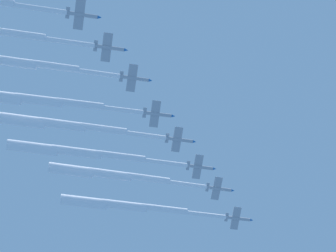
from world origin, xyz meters
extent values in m
cylinder|color=#9EA3AD|center=(40.30, -19.86, 139.32)|extent=(3.70, 9.06, 1.40)
cone|color=#1959A5|center=(41.61, -24.73, 139.32)|extent=(1.63, 1.60, 1.33)
cylinder|color=black|center=(39.07, -15.27, 139.32)|extent=(1.17, 0.85, 1.05)
ellipsoid|color=black|center=(40.97, -21.73, 139.76)|extent=(1.41, 2.08, 0.90)
cube|color=#9EA3AD|center=(40.14, -19.34, 139.27)|extent=(8.39, 4.68, 2.95)
cube|color=#1959A5|center=(43.67, -18.39, 138.05)|extent=(1.27, 2.40, 0.33)
cube|color=#1959A5|center=(36.66, -20.28, 140.63)|extent=(1.27, 2.40, 0.33)
cube|color=#9EA3AD|center=(39.32, -16.21, 139.32)|extent=(3.23, 1.85, 1.17)
cube|color=#1959A5|center=(39.62, -16.12, 140.21)|extent=(1.09, 1.55, 1.83)
cylinder|color=white|center=(37.20, -8.35, 139.32)|extent=(5.84, 15.73, 1.79)
cylinder|color=white|center=(33.36, 4.85, 139.42)|extent=(6.70, 15.96, 2.68)
cylinder|color=white|center=(30.16, 18.22, 139.28)|extent=(7.56, 16.19, 3.58)
cylinder|color=white|center=(26.99, 31.60, 139.13)|extent=(8.43, 16.42, 4.47)
cylinder|color=#9EA3AD|center=(28.79, -14.18, 142.43)|extent=(3.81, 9.03, 1.38)
cone|color=#1959A5|center=(30.18, -19.04, 142.43)|extent=(1.62, 1.61, 1.31)
cylinder|color=black|center=(27.47, -9.62, 142.43)|extent=(1.16, 0.86, 1.03)
ellipsoid|color=black|center=(29.47, -16.05, 142.88)|extent=(1.42, 2.08, 0.87)
cube|color=#9EA3AD|center=(28.62, -13.67, 142.38)|extent=(8.50, 4.82, 2.62)
cube|color=#1959A5|center=(32.18, -12.65, 141.31)|extent=(1.31, 2.40, 0.30)
cube|color=#1959A5|center=(25.11, -14.68, 143.59)|extent=(1.31, 2.40, 0.30)
cube|color=#9EA3AD|center=(27.74, -10.55, 142.43)|extent=(3.27, 1.91, 1.04)
cube|color=#1959A5|center=(28.01, -10.47, 143.34)|extent=(1.04, 1.53, 1.85)
cylinder|color=white|center=(25.61, -3.13, 142.43)|extent=(5.78, 14.74, 1.75)
cylinder|color=white|center=(21.78, 9.18, 142.52)|extent=(6.62, 14.98, 2.63)
cylinder|color=white|center=(18.59, 21.69, 142.40)|extent=(7.46, 15.22, 3.50)
cylinder|color=white|center=(15.44, 34.20, 142.27)|extent=(8.31, 15.46, 4.38)
cylinder|color=#9EA3AD|center=(17.27, -8.51, 140.58)|extent=(3.70, 9.06, 1.41)
cone|color=#1959A5|center=(18.59, -13.39, 140.58)|extent=(1.63, 1.60, 1.34)
cylinder|color=black|center=(16.03, -3.92, 140.58)|extent=(1.17, 0.85, 1.05)
ellipsoid|color=black|center=(17.94, -10.38, 141.02)|extent=(1.41, 2.08, 0.90)
cube|color=#9EA3AD|center=(17.11, -7.99, 140.53)|extent=(8.38, 4.68, 2.96)
cube|color=#1959A5|center=(20.64, -7.04, 139.30)|extent=(1.27, 2.40, 0.33)
cube|color=#1959A5|center=(13.64, -8.93, 141.89)|extent=(1.27, 2.40, 0.33)
cube|color=#9EA3AD|center=(16.29, -4.86, 140.58)|extent=(3.23, 1.86, 1.17)
cube|color=#1959A5|center=(16.60, -4.78, 141.47)|extent=(1.09, 1.55, 1.83)
cylinder|color=white|center=(14.12, 3.17, 140.58)|extent=(5.95, 16.10, 1.79)
cylinder|color=white|center=(10.18, 16.69, 140.68)|extent=(6.81, 16.34, 2.68)
cylinder|color=white|center=(6.89, 30.39, 140.54)|extent=(7.68, 16.57, 3.58)
cylinder|color=white|center=(3.62, 44.10, 140.39)|extent=(8.54, 16.80, 4.47)
cylinder|color=#9EA3AD|center=(5.76, -2.84, 140.84)|extent=(3.72, 9.04, 1.38)
cone|color=#1959A5|center=(7.10, -7.71, 140.84)|extent=(1.61, 1.60, 1.31)
cylinder|color=black|center=(4.50, 1.74, 140.84)|extent=(1.15, 0.85, 1.03)
ellipsoid|color=black|center=(6.42, -4.71, 141.28)|extent=(1.40, 2.08, 0.87)
cube|color=#9EA3AD|center=(5.60, -2.32, 140.79)|extent=(8.49, 4.74, 2.62)
cube|color=#1959A5|center=(9.17, -1.34, 139.72)|extent=(1.28, 2.40, 0.30)
cube|color=#1959A5|center=(2.07, -3.29, 142.00)|extent=(1.28, 2.40, 0.30)
cube|color=#9EA3AD|center=(4.75, 0.81, 140.84)|extent=(3.27, 1.88, 1.04)
cube|color=#1959A5|center=(5.03, 0.88, 141.75)|extent=(1.02, 1.53, 1.85)
cylinder|color=white|center=(2.72, 8.18, 140.84)|extent=(5.58, 14.61, 1.75)
cylinder|color=white|center=(-0.94, 20.41, 140.93)|extent=(6.43, 14.85, 2.63)
cylinder|color=white|center=(-3.95, 32.82, 140.80)|extent=(7.27, 15.08, 3.50)
cylinder|color=white|center=(-6.93, 45.24, 140.67)|extent=(8.12, 15.31, 4.38)
cylinder|color=#9EA3AD|center=(-5.76, 2.84, 139.15)|extent=(3.60, 9.07, 1.41)
cone|color=#1959A5|center=(-4.50, -2.06, 139.15)|extent=(1.62, 1.59, 1.34)
cylinder|color=black|center=(-6.94, 7.44, 139.15)|extent=(1.17, 0.84, 1.06)
ellipsoid|color=black|center=(-5.11, 0.96, 139.59)|extent=(1.39, 2.08, 0.90)
cube|color=#9EA3AD|center=(-5.91, 3.36, 139.11)|extent=(8.35, 4.58, 3.03)
cube|color=#1959A5|center=(-2.38, 4.26, 137.84)|extent=(1.24, 2.40, 0.34)
cube|color=#1959A5|center=(-9.38, 2.46, 140.50)|extent=(1.24, 2.40, 0.34)
cube|color=#9EA3AD|center=(-6.70, 6.50, 139.15)|extent=(3.22, 1.82, 1.20)
cube|color=#1959A5|center=(-6.38, 6.58, 140.05)|extent=(1.09, 1.55, 1.82)
cylinder|color=white|center=(-8.54, 13.69, 139.15)|extent=(5.25, 14.15, 1.80)
cylinder|color=white|center=(-11.86, 25.53, 139.26)|extent=(6.12, 14.37, 2.70)
cylinder|color=white|center=(-14.54, 37.54, 139.11)|extent=(6.99, 14.60, 3.59)
cylinder|color=#9EA3AD|center=(-17.27, 8.51, 142.30)|extent=(3.72, 9.06, 1.41)
cone|color=#1959A5|center=(-15.95, 3.64, 142.30)|extent=(1.63, 1.61, 1.34)
cylinder|color=black|center=(-18.51, 13.09, 142.30)|extent=(1.18, 0.86, 1.06)
ellipsoid|color=black|center=(-16.60, 6.64, 142.74)|extent=(1.41, 2.08, 0.90)
cube|color=#9EA3AD|center=(-17.43, 9.03, 142.25)|extent=(8.36, 4.68, 3.02)
cube|color=#1959A5|center=(-13.92, 9.98, 140.99)|extent=(1.27, 2.40, 0.33)
cube|color=#1959A5|center=(-20.89, 8.09, 143.64)|extent=(1.27, 2.40, 0.33)
cube|color=#9EA3AD|center=(-18.26, 12.16, 142.30)|extent=(3.22, 1.86, 1.20)
cube|color=#1959A5|center=(-17.94, 12.24, 143.19)|extent=(1.11, 1.55, 1.83)
cylinder|color=white|center=(-20.22, 19.39, 142.30)|extent=(5.47, 14.27, 1.80)
cylinder|color=white|center=(-23.74, 31.32, 142.40)|extent=(6.34, 14.51, 2.69)
cylinder|color=white|center=(-26.62, 43.42, 142.26)|extent=(7.21, 14.74, 3.59)
cylinder|color=#9EA3AD|center=(-28.79, 14.18, 141.11)|extent=(3.68, 9.06, 1.41)
cone|color=#1959A5|center=(-27.48, 9.30, 141.11)|extent=(1.63, 1.60, 1.34)
cylinder|color=black|center=(-30.01, 18.77, 141.11)|extent=(1.17, 0.85, 1.05)
ellipsoid|color=black|center=(-28.12, 12.31, 141.55)|extent=(1.40, 2.08, 0.90)
cube|color=#9EA3AD|center=(-28.94, 14.70, 141.06)|extent=(8.39, 4.66, 2.95)
cube|color=#1959A5|center=(-25.42, 15.64, 139.83)|extent=(1.26, 2.40, 0.33)
cube|color=#1959A5|center=(-32.42, 13.77, 142.42)|extent=(1.26, 2.40, 0.33)
cube|color=#9EA3AD|center=(-29.76, 17.83, 141.11)|extent=(3.23, 1.85, 1.17)
cube|color=#1959A5|center=(-29.45, 17.92, 142.00)|extent=(1.09, 1.55, 1.83)
cylinder|color=white|center=(-31.93, 25.94, 141.11)|extent=(5.96, 16.28, 1.79)
cylinder|color=white|center=(-35.88, 39.62, 141.21)|extent=(6.82, 16.51, 2.68)
cylinder|color=#9EA3AD|center=(-40.30, 19.86, 139.74)|extent=(3.72, 9.06, 1.41)
cone|color=#1959A5|center=(-38.98, 14.98, 139.74)|extent=(1.63, 1.61, 1.34)
cylinder|color=black|center=(-41.54, 24.44, 139.74)|extent=(1.18, 0.86, 1.06)
ellipsoid|color=black|center=(-39.63, 17.99, 140.18)|extent=(1.41, 2.08, 0.90)
cube|color=#9EA3AD|center=(-40.46, 20.37, 139.70)|extent=(8.36, 4.68, 3.02)
cube|color=#1959A5|center=(-36.95, 21.32, 138.44)|extent=(1.27, 2.40, 0.33)
cube|color=#1959A5|center=(-43.92, 19.43, 141.09)|extent=(1.27, 2.40, 0.33)
cube|color=#9EA3AD|center=(-41.29, 23.50, 139.74)|extent=(3.22, 1.86, 1.20)
cube|color=#1959A5|center=(-40.97, 23.59, 140.64)|extent=(1.11, 1.55, 1.83)
cylinder|color=white|center=(-43.52, 31.74, 139.74)|extent=(6.10, 16.58, 1.80)
camera|label=1|loc=(-107.37, -11.43, -16.99)|focal=65.30mm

